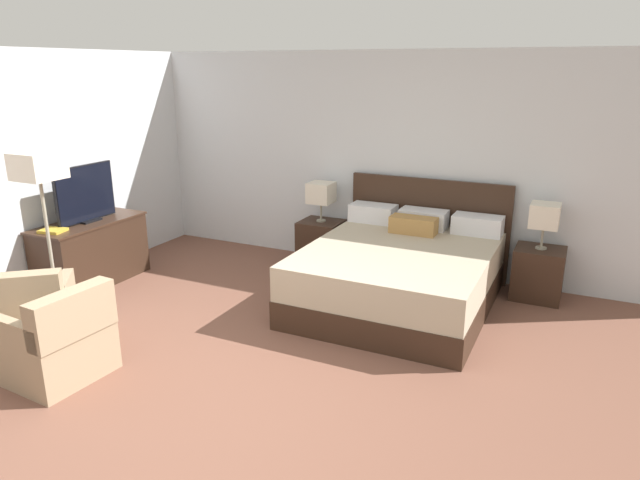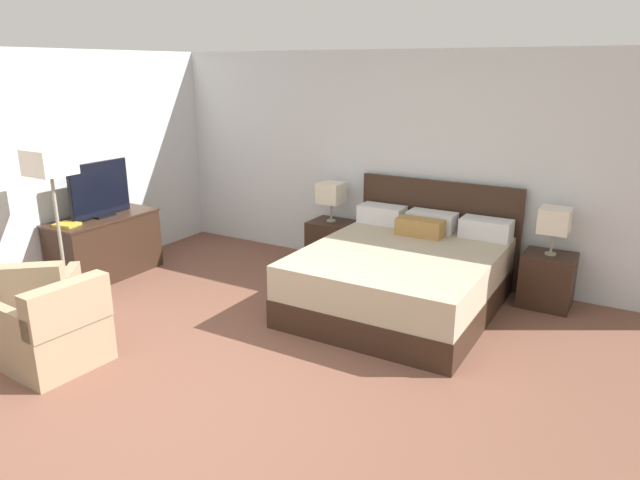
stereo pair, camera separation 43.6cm
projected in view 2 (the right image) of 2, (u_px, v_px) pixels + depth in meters
The scene contains 14 objects.
ground_plane at pixel (180, 410), 4.04m from camera, with size 10.66×10.66×0.00m, color brown.
wall_back at pixel (390, 163), 6.63m from camera, with size 7.08×0.06×2.52m, color silver.
wall_left at pixel (67, 167), 6.33m from camera, with size 0.06×5.35×2.52m, color silver.
bed at pixel (403, 275), 5.71m from camera, with size 1.84×2.11×1.13m.
nightstand_left at pixel (331, 243), 6.95m from camera, with size 0.49×0.44×0.54m.
nightstand_right at pixel (547, 280), 5.74m from camera, with size 0.49×0.44×0.54m.
table_lamp_left at pixel (331, 193), 6.77m from camera, with size 0.28×0.28×0.47m.
table_lamp_right at pixel (555, 221), 5.56m from camera, with size 0.28×0.28×0.47m.
dresser at pixel (105, 246), 6.53m from camera, with size 0.55×1.25×0.71m.
tv at pixel (100, 190), 6.35m from camera, with size 0.18×0.77×0.62m.
book_red_cover at pixel (67, 225), 6.05m from camera, with size 0.23×0.19×0.03m, color gold.
armchair_by_window at pixel (34, 308), 5.06m from camera, with size 0.96×0.97×0.76m.
armchair_companion at pixel (55, 333), 4.58m from camera, with size 0.73×0.73×0.76m.
floor_lamp at pixel (51, 173), 5.42m from camera, with size 0.37×0.37×1.59m.
Camera 2 is at (2.63, -2.52, 2.34)m, focal length 32.00 mm.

